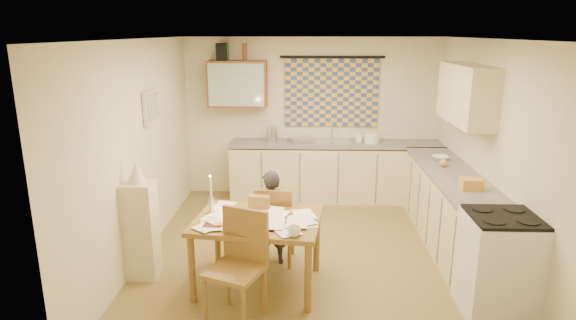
{
  "coord_description": "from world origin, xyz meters",
  "views": [
    {
      "loc": [
        -0.11,
        -5.31,
        2.58
      ],
      "look_at": [
        -0.31,
        0.2,
        1.1
      ],
      "focal_mm": 30.0,
      "sensor_mm": 36.0,
      "label": 1
    }
  ],
  "objects_px": {
    "chair_far": "(276,238)",
    "shelf_stand": "(141,230)",
    "counter_right": "(453,213)",
    "stove": "(498,265)",
    "dining_table": "(258,252)",
    "counter_back": "(337,172)",
    "person": "(271,217)"
  },
  "relations": [
    {
      "from": "chair_far",
      "to": "shelf_stand",
      "type": "relative_size",
      "value": 0.87
    },
    {
      "from": "counter_right",
      "to": "shelf_stand",
      "type": "xyz_separation_m",
      "value": [
        -3.54,
        -0.84,
        0.08
      ]
    },
    {
      "from": "stove",
      "to": "dining_table",
      "type": "relative_size",
      "value": 0.72
    },
    {
      "from": "counter_right",
      "to": "stove",
      "type": "bearing_deg",
      "value": -90.0
    },
    {
      "from": "dining_table",
      "to": "shelf_stand",
      "type": "height_order",
      "value": "shelf_stand"
    },
    {
      "from": "counter_back",
      "to": "shelf_stand",
      "type": "xyz_separation_m",
      "value": [
        -2.24,
        -2.58,
        0.08
      ]
    },
    {
      "from": "dining_table",
      "to": "person",
      "type": "relative_size",
      "value": 1.23
    },
    {
      "from": "counter_back",
      "to": "stove",
      "type": "relative_size",
      "value": 3.39
    },
    {
      "from": "counter_right",
      "to": "counter_back",
      "type": "bearing_deg",
      "value": 126.95
    },
    {
      "from": "stove",
      "to": "shelf_stand",
      "type": "distance_m",
      "value": 3.58
    },
    {
      "from": "chair_far",
      "to": "counter_right",
      "type": "bearing_deg",
      "value": -163.53
    },
    {
      "from": "counter_back",
      "to": "person",
      "type": "height_order",
      "value": "person"
    },
    {
      "from": "stove",
      "to": "dining_table",
      "type": "bearing_deg",
      "value": 169.91
    },
    {
      "from": "dining_table",
      "to": "chair_far",
      "type": "height_order",
      "value": "chair_far"
    },
    {
      "from": "stove",
      "to": "shelf_stand",
      "type": "height_order",
      "value": "shelf_stand"
    },
    {
      "from": "dining_table",
      "to": "chair_far",
      "type": "distance_m",
      "value": 0.57
    },
    {
      "from": "stove",
      "to": "chair_far",
      "type": "distance_m",
      "value": 2.35
    },
    {
      "from": "chair_far",
      "to": "person",
      "type": "xyz_separation_m",
      "value": [
        -0.05,
        -0.02,
        0.27
      ]
    },
    {
      "from": "counter_right",
      "to": "shelf_stand",
      "type": "height_order",
      "value": "shelf_stand"
    },
    {
      "from": "counter_right",
      "to": "person",
      "type": "height_order",
      "value": "person"
    },
    {
      "from": "dining_table",
      "to": "shelf_stand",
      "type": "relative_size",
      "value": 1.27
    },
    {
      "from": "chair_far",
      "to": "shelf_stand",
      "type": "distance_m",
      "value": 1.48
    },
    {
      "from": "counter_back",
      "to": "counter_right",
      "type": "xyz_separation_m",
      "value": [
        1.3,
        -1.73,
        -0.0
      ]
    },
    {
      "from": "dining_table",
      "to": "counter_right",
      "type": "bearing_deg",
      "value": 30.34
    },
    {
      "from": "dining_table",
      "to": "person",
      "type": "distance_m",
      "value": 0.57
    },
    {
      "from": "counter_back",
      "to": "counter_right",
      "type": "relative_size",
      "value": 1.12
    },
    {
      "from": "shelf_stand",
      "to": "stove",
      "type": "bearing_deg",
      "value": -8.94
    },
    {
      "from": "counter_right",
      "to": "chair_far",
      "type": "xyz_separation_m",
      "value": [
        -2.13,
        -0.45,
        -0.17
      ]
    },
    {
      "from": "counter_right",
      "to": "chair_far",
      "type": "relative_size",
      "value": 3.2
    },
    {
      "from": "stove",
      "to": "counter_back",
      "type": "bearing_deg",
      "value": 112.6
    },
    {
      "from": "dining_table",
      "to": "person",
      "type": "height_order",
      "value": "person"
    },
    {
      "from": "person",
      "to": "shelf_stand",
      "type": "height_order",
      "value": "person"
    }
  ]
}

